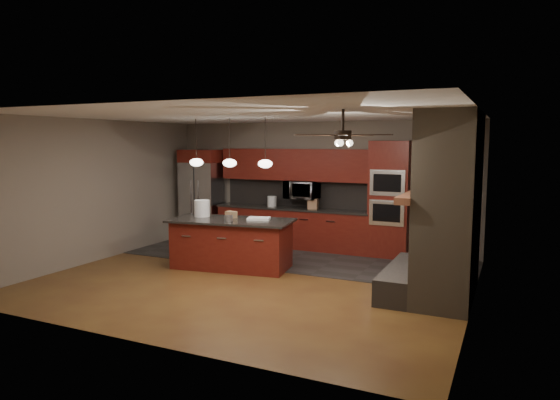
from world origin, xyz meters
The scene contains 22 objects.
ground centered at (0.00, 0.00, 0.00)m, with size 7.00×7.00×0.00m, color brown.
ceiling centered at (0.00, 0.00, 2.80)m, with size 7.00×6.00×0.02m, color white.
back_wall centered at (0.00, 3.00, 1.40)m, with size 7.00×0.02×2.80m, color #71675A.
right_wall centered at (3.50, 0.00, 1.40)m, with size 0.02×6.00×2.80m, color #71675A.
left_wall centered at (-3.50, 0.00, 1.40)m, with size 0.02×6.00×2.80m, color #71675A.
slate_tile_patch centered at (0.00, 1.80, 0.01)m, with size 7.00×2.40×0.01m, color #2C2A28.
fireplace_column centered at (3.04, 0.40, 1.30)m, with size 1.30×2.10×2.80m.
back_cabinetry centered at (-0.48, 2.74, 0.89)m, with size 3.59×0.64×2.20m.
oven_tower centered at (1.70, 2.69, 1.19)m, with size 0.80×0.63×2.38m.
microwave centered at (-0.27, 2.75, 1.30)m, with size 0.73×0.41×0.50m, color silver.
refrigerator centered at (-2.81, 2.62, 1.09)m, with size 0.94×0.75×2.17m.
kitchen_island centered at (-0.77, 0.52, 0.46)m, with size 2.41×1.35×0.92m.
white_bucket centered at (-1.47, 0.59, 1.08)m, with size 0.30×0.30×0.32m, color white.
paint_can centered at (-0.71, 0.32, 0.97)m, with size 0.16×0.16×0.10m, color #AEAEB3.
paint_tray centered at (-0.30, 0.72, 0.94)m, with size 0.41×0.29×0.04m, color white.
cardboard_box centered at (-0.87, 0.69, 0.98)m, with size 0.20×0.14×0.13m, color #98754E.
counter_bucket centered at (-0.99, 2.70, 1.02)m, with size 0.21×0.21×0.23m, color silver.
counter_box centered at (0.03, 2.65, 1.01)m, with size 0.21×0.16×0.23m, color #A07452.
pendant_left centered at (-1.65, 0.70, 1.96)m, with size 0.26×0.26×0.92m.
pendant_center centered at (-0.90, 0.70, 1.96)m, with size 0.26×0.26×0.92m.
pendant_right centered at (-0.15, 0.70, 1.96)m, with size 0.26×0.26×0.92m.
ceiling_fan centered at (1.80, -0.80, 2.46)m, with size 1.27×1.33×0.41m.
Camera 1 is at (3.94, -7.41, 2.35)m, focal length 32.00 mm.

